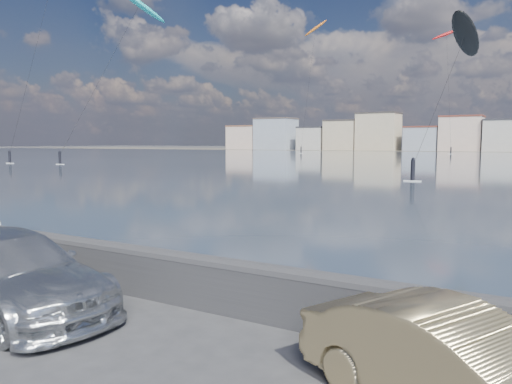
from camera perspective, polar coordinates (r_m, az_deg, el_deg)
ground at (r=8.62m, az=-20.52°, el=-16.72°), size 700.00×700.00×0.00m
bay_water at (r=96.70m, az=26.87°, el=3.19°), size 500.00×177.00×0.00m
seawall at (r=10.24m, az=-8.66°, el=-9.39°), size 400.00×0.36×1.08m
car_silver at (r=10.71m, az=-26.28°, el=-8.29°), size 5.46×2.80×1.52m
car_champagne at (r=6.57m, az=21.63°, el=-17.89°), size 4.17×2.86×1.30m
kitesurfer_5 at (r=159.09m, az=6.79°, el=17.84°), size 7.67×12.17×40.27m
kitesurfer_6 at (r=89.64m, az=-13.22°, el=20.00°), size 6.61×20.25×28.97m
kitesurfer_9 at (r=53.38m, az=22.75°, el=16.02°), size 4.17×14.33×15.42m
kitesurfer_12 at (r=156.74m, az=20.96°, el=16.34°), size 8.58×10.91×35.62m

